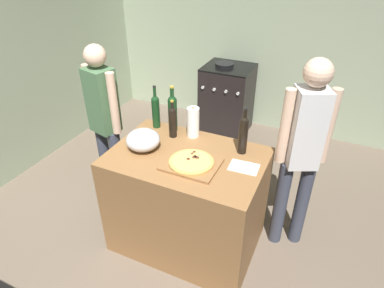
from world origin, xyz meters
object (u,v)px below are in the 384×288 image
at_px(wine_bottle_clear, 243,133).
at_px(mixing_bowl, 143,140).
at_px(wine_bottle_dark, 173,121).
at_px(stove, 227,99).
at_px(wine_bottle_amber, 156,110).
at_px(person_in_stripes, 104,117).
at_px(paper_towel_roll, 193,122).
at_px(pizza, 191,162).
at_px(person_in_red, 302,149).
at_px(wine_bottle_green, 173,111).

bearing_deg(wine_bottle_clear, mixing_bowl, -158.81).
bearing_deg(wine_bottle_dark, mixing_bowl, -113.78).
bearing_deg(stove, wine_bottle_clear, -67.78).
xyz_separation_m(wine_bottle_dark, stove, (-0.15, 1.84, -0.59)).
xyz_separation_m(wine_bottle_amber, person_in_stripes, (-0.52, -0.06, -0.15)).
relative_size(paper_towel_roll, wine_bottle_amber, 0.68).
bearing_deg(pizza, person_in_stripes, 161.79).
height_order(paper_towel_roll, person_in_stripes, person_in_stripes).
bearing_deg(wine_bottle_clear, person_in_stripes, 179.20).
bearing_deg(wine_bottle_dark, stove, 94.79).
bearing_deg(paper_towel_roll, person_in_stripes, -176.52).
relative_size(paper_towel_roll, wine_bottle_clear, 0.69).
relative_size(person_in_stripes, person_in_red, 0.95).
distance_m(wine_bottle_dark, person_in_stripes, 0.74).
relative_size(wine_bottle_dark, person_in_stripes, 0.20).
bearing_deg(paper_towel_roll, person_in_red, 5.16).
relative_size(mixing_bowl, wine_bottle_amber, 0.70).
bearing_deg(person_in_stripes, wine_bottle_green, 6.30).
distance_m(wine_bottle_clear, person_in_red, 0.47).
height_order(wine_bottle_dark, wine_bottle_amber, wine_bottle_amber).
xyz_separation_m(wine_bottle_green, wine_bottle_clear, (0.65, -0.09, -0.01)).
relative_size(pizza, wine_bottle_amber, 0.86).
bearing_deg(wine_bottle_clear, stove, 112.22).
relative_size(pizza, wine_bottle_green, 0.82).
height_order(wine_bottle_clear, stove, wine_bottle_clear).
distance_m(wine_bottle_dark, wine_bottle_clear, 0.60).
xyz_separation_m(pizza, paper_towel_roll, (-0.17, 0.40, 0.10)).
distance_m(wine_bottle_green, stove, 1.86).
bearing_deg(person_in_stripes, pizza, -18.21).
distance_m(pizza, person_in_red, 0.85).
relative_size(wine_bottle_dark, wine_bottle_clear, 0.86).
relative_size(wine_bottle_dark, wine_bottle_amber, 0.86).
relative_size(wine_bottle_green, person_in_red, 0.24).
relative_size(pizza, paper_towel_roll, 1.27).
bearing_deg(mixing_bowl, wine_bottle_clear, 21.19).
distance_m(paper_towel_roll, stove, 1.88).
bearing_deg(pizza, paper_towel_roll, 112.87).
distance_m(paper_towel_roll, person_in_stripes, 0.88).
bearing_deg(pizza, mixing_bowl, 173.95).
height_order(wine_bottle_amber, stove, wine_bottle_amber).
bearing_deg(mixing_bowl, person_in_stripes, 153.92).
bearing_deg(wine_bottle_amber, pizza, -37.70).
bearing_deg(pizza, stove, 102.26).
xyz_separation_m(pizza, wine_bottle_clear, (0.28, 0.32, 0.14)).
height_order(wine_bottle_amber, person_in_stripes, person_in_stripes).
xyz_separation_m(wine_bottle_green, wine_bottle_amber, (-0.16, -0.01, -0.01)).
distance_m(person_in_stripes, person_in_red, 1.75).
bearing_deg(wine_bottle_green, person_in_red, 3.07).
bearing_deg(stove, paper_towel_roll, -80.27).
height_order(person_in_stripes, person_in_red, person_in_red).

